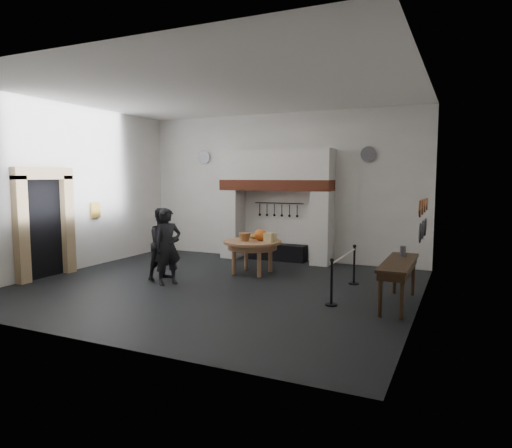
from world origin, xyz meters
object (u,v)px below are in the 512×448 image
at_px(barrier_post_near, 332,283).
at_px(side_table, 399,263).
at_px(work_table, 252,242).
at_px(barrier_post_far, 354,266).
at_px(iron_range, 276,252).
at_px(visitor_near, 168,246).
at_px(visitor_far, 164,244).

bearing_deg(barrier_post_near, side_table, 25.55).
relative_size(work_table, barrier_post_far, 1.71).
bearing_deg(iron_range, visitor_near, -105.89).
height_order(visitor_near, visitor_far, visitor_near).
bearing_deg(work_table, barrier_post_near, -37.46).
bearing_deg(side_table, iron_range, 138.86).
height_order(barrier_post_near, barrier_post_far, same).
height_order(iron_range, work_table, work_table).
bearing_deg(visitor_far, barrier_post_far, -54.01).
height_order(work_table, visitor_near, visitor_near).
xyz_separation_m(work_table, barrier_post_far, (2.74, -0.10, -0.39)).
height_order(iron_range, visitor_far, visitor_far).
xyz_separation_m(iron_range, visitor_near, (-1.15, -4.02, 0.66)).
height_order(iron_range, visitor_near, visitor_near).
distance_m(side_table, barrier_post_far, 1.91).
bearing_deg(side_table, visitor_near, -175.17).
relative_size(visitor_far, barrier_post_near, 2.00).
xyz_separation_m(side_table, barrier_post_near, (-1.20, -0.57, -0.42)).
bearing_deg(barrier_post_near, barrier_post_far, 90.00).
bearing_deg(barrier_post_near, visitor_far, 173.18).
bearing_deg(visitor_far, barrier_post_near, -79.12).
height_order(visitor_far, barrier_post_far, visitor_far).
bearing_deg(work_table, side_table, -21.17).
height_order(side_table, barrier_post_near, same).
xyz_separation_m(iron_range, barrier_post_far, (2.90, -2.16, 0.20)).
height_order(iron_range, side_table, side_table).
relative_size(iron_range, visitor_near, 1.04).
xyz_separation_m(work_table, barrier_post_near, (2.74, -2.10, -0.39)).
relative_size(visitor_far, barrier_post_far, 2.00).
bearing_deg(work_table, visitor_near, -123.40).
xyz_separation_m(visitor_near, barrier_post_near, (4.04, -0.13, -0.46)).
xyz_separation_m(visitor_far, barrier_post_near, (4.44, -0.53, -0.45)).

